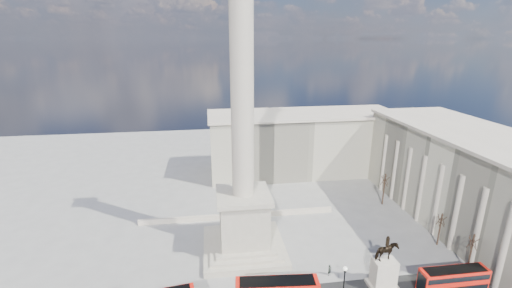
{
  "coord_description": "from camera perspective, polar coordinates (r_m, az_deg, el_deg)",
  "views": [
    {
      "loc": [
        -5.22,
        -47.0,
        35.53
      ],
      "look_at": [
        1.89,
        3.16,
        19.9
      ],
      "focal_mm": 24.0,
      "sensor_mm": 36.0,
      "label": 1
    }
  ],
  "objects": [
    {
      "name": "equestrian_statue",
      "position": [
        56.85,
        20.57,
        -18.99
      ],
      "size": [
        4.16,
        3.12,
        8.63
      ],
      "color": "#BFB29E",
      "rests_on": "ground"
    },
    {
      "name": "bare_tree_mid",
      "position": [
        69.74,
        28.52,
        -10.95
      ],
      "size": [
        1.72,
        1.72,
        6.52
      ],
      "rotation": [
        0.0,
        0.0,
        0.26
      ],
      "color": "#332319",
      "rests_on": "ground"
    },
    {
      "name": "bare_tree_near",
      "position": [
        64.43,
        32.47,
        -13.49
      ],
      "size": [
        1.62,
        1.62,
        7.09
      ],
      "rotation": [
        0.0,
        0.0,
        0.3
      ],
      "color": "#332319",
      "rests_on": "ground"
    },
    {
      "name": "balustrade_wall",
      "position": [
        72.25,
        -2.98,
        -11.84
      ],
      "size": [
        40.0,
        0.6,
        1.1
      ],
      "primitive_type": "cube",
      "color": "#BFB29E",
      "rests_on": "ground"
    },
    {
      "name": "pedestrian_standing",
      "position": [
        58.57,
        19.12,
        -20.16
      ],
      "size": [
        1.14,
        1.1,
        1.86
      ],
      "primitive_type": "imported",
      "rotation": [
        0.0,
        0.0,
        3.78
      ],
      "color": "black",
      "rests_on": "ground"
    },
    {
      "name": "pedestrian_walking",
      "position": [
        58.11,
        12.17,
        -19.87
      ],
      "size": [
        0.79,
        0.69,
        1.83
      ],
      "primitive_type": "imported",
      "rotation": [
        0.0,
        0.0,
        0.46
      ],
      "color": "black",
      "rests_on": "ground"
    },
    {
      "name": "pedestrian_crossing",
      "position": [
        56.17,
        9.3,
        -21.2
      ],
      "size": [
        0.83,
        1.12,
        1.77
      ],
      "primitive_type": "imported",
      "rotation": [
        0.0,
        0.0,
        2.01
      ],
      "color": "black",
      "rests_on": "ground"
    },
    {
      "name": "ground",
      "position": [
        59.15,
        -1.47,
        -19.78
      ],
      "size": [
        180.0,
        180.0,
        0.0
      ],
      "primitive_type": "plane",
      "color": "gray",
      "rests_on": "ground"
    },
    {
      "name": "red_bus_c",
      "position": [
        60.4,
        30.03,
        -19.08
      ],
      "size": [
        9.9,
        2.41,
        4.01
      ],
      "rotation": [
        0.0,
        0.0,
        -0.0
      ],
      "color": "red",
      "rests_on": "ground"
    },
    {
      "name": "building_east",
      "position": [
        80.36,
        31.39,
        -4.52
      ],
      "size": [
        19.0,
        46.0,
        18.6
      ],
      "color": "beige",
      "rests_on": "ground"
    },
    {
      "name": "building_northeast",
      "position": [
        94.58,
        7.76,
        0.26
      ],
      "size": [
        51.0,
        17.0,
        16.6
      ],
      "color": "beige",
      "rests_on": "ground"
    },
    {
      "name": "bare_tree_far",
      "position": [
        80.51,
        20.71,
        -5.53
      ],
      "size": [
        1.87,
        1.87,
        7.64
      ],
      "rotation": [
        0.0,
        0.0,
        -0.05
      ],
      "color": "#332319",
      "rests_on": "ground"
    },
    {
      "name": "victorian_lamp",
      "position": [
        50.97,
        14.42,
        -21.73
      ],
      "size": [
        0.58,
        0.58,
        6.76
      ],
      "rotation": [
        0.0,
        0.0,
        -0.03
      ],
      "color": "black",
      "rests_on": "ground"
    },
    {
      "name": "nelsons_column",
      "position": [
        56.94,
        -2.15,
        -6.27
      ],
      "size": [
        14.0,
        14.0,
        49.85
      ],
      "color": "#A8A08C",
      "rests_on": "ground"
    }
  ]
}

